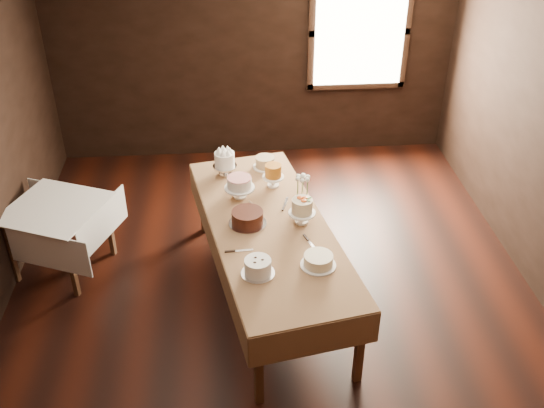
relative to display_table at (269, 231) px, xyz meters
The scene contains 19 objects.
floor 0.75m from the display_table, 67.46° to the right, with size 5.00×6.00×0.01m, color black.
wall_back 2.99m from the display_table, 89.32° to the left, with size 5.00×0.02×2.80m, color black.
window 3.27m from the display_table, 64.95° to the left, with size 1.10×0.05×1.30m, color #FFEABF.
display_table is the anchor object (origin of this frame).
side_table 2.10m from the display_table, 163.81° to the left, with size 1.12×1.12×0.72m.
cake_meringue 1.02m from the display_table, 111.84° to the left, with size 0.28×0.28×0.26m.
cake_speckled 1.05m from the display_table, 87.88° to the left, with size 0.25×0.25×0.12m.
cake_lattice 0.57m from the display_table, 116.08° to the left, with size 0.29×0.29×0.22m.
cake_caramel 0.70m from the display_table, 82.17° to the left, with size 0.21×0.21×0.25m.
cake_chocolate 0.23m from the display_table, 169.32° to the left, with size 0.39×0.39×0.13m.
cake_flowers 0.34m from the display_table, ahead, with size 0.24×0.24×0.25m.
cake_swirl 0.70m from the display_table, 102.00° to the right, with size 0.27×0.27×0.14m.
cake_cream 0.71m from the display_table, 59.77° to the right, with size 0.29×0.29×0.10m.
cake_server_b 0.48m from the display_table, 44.33° to the right, with size 0.24×0.03×0.01m, color silver.
cake_server_c 0.37m from the display_table, 111.22° to the left, with size 0.24×0.03×0.01m, color silver.
cake_server_d 0.42m from the display_table, 63.36° to the left, with size 0.24×0.03×0.01m, color silver.
cake_server_e 0.43m from the display_table, 123.86° to the right, with size 0.24×0.03×0.01m, color silver.
flower_vase 0.45m from the display_table, 40.05° to the left, with size 0.12×0.12×0.13m, color #2D2823.
flower_bouquet 0.53m from the display_table, 40.05° to the left, with size 0.14×0.14×0.20m, color white, non-canonical shape.
Camera 1 is at (-0.38, -4.46, 3.97)m, focal length 41.20 mm.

